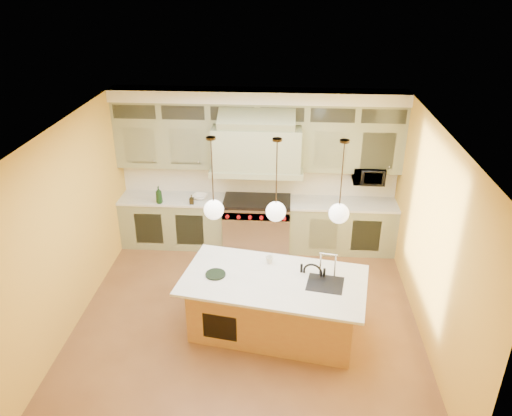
# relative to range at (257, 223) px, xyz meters

# --- Properties ---
(floor) EXTENTS (5.00, 5.00, 0.00)m
(floor) POSITION_rel_range_xyz_m (0.00, -2.14, -0.49)
(floor) COLOR brown
(floor) RESTS_ON ground
(ceiling) EXTENTS (5.00, 5.00, 0.00)m
(ceiling) POSITION_rel_range_xyz_m (0.00, -2.14, 2.41)
(ceiling) COLOR white
(ceiling) RESTS_ON wall_back
(wall_back) EXTENTS (5.00, 0.00, 5.00)m
(wall_back) POSITION_rel_range_xyz_m (0.00, 0.36, 0.96)
(wall_back) COLOR gold
(wall_back) RESTS_ON ground
(wall_front) EXTENTS (5.00, 0.00, 5.00)m
(wall_front) POSITION_rel_range_xyz_m (0.00, -4.64, 0.96)
(wall_front) COLOR gold
(wall_front) RESTS_ON ground
(wall_left) EXTENTS (0.00, 5.00, 5.00)m
(wall_left) POSITION_rel_range_xyz_m (-2.50, -2.14, 0.96)
(wall_left) COLOR gold
(wall_left) RESTS_ON ground
(wall_right) EXTENTS (0.00, 5.00, 5.00)m
(wall_right) POSITION_rel_range_xyz_m (2.50, -2.14, 0.96)
(wall_right) COLOR gold
(wall_right) RESTS_ON ground
(back_cabinetry) EXTENTS (5.00, 0.77, 2.90)m
(back_cabinetry) POSITION_rel_range_xyz_m (0.00, 0.09, 0.94)
(back_cabinetry) COLOR gray
(back_cabinetry) RESTS_ON floor
(range) EXTENTS (1.20, 0.74, 0.96)m
(range) POSITION_rel_range_xyz_m (0.00, 0.00, 0.00)
(range) COLOR silver
(range) RESTS_ON floor
(kitchen_island) EXTENTS (2.67, 1.72, 1.35)m
(kitchen_island) POSITION_rel_range_xyz_m (0.40, -2.40, -0.01)
(kitchen_island) COLOR #AA6E3C
(kitchen_island) RESTS_ON floor
(counter_stool) EXTENTS (0.47, 0.47, 1.09)m
(counter_stool) POSITION_rel_range_xyz_m (0.88, -2.42, 0.13)
(counter_stool) COLOR black
(counter_stool) RESTS_ON floor
(microwave) EXTENTS (0.54, 0.37, 0.30)m
(microwave) POSITION_rel_range_xyz_m (1.95, 0.11, 0.96)
(microwave) COLOR black
(microwave) RESTS_ON back_cabinetry
(oil_bottle_a) EXTENTS (0.13, 0.14, 0.32)m
(oil_bottle_a) POSITION_rel_range_xyz_m (-1.73, -0.22, 0.61)
(oil_bottle_a) COLOR black
(oil_bottle_a) RESTS_ON back_cabinetry
(oil_bottle_b) EXTENTS (0.08, 0.08, 0.17)m
(oil_bottle_b) POSITION_rel_range_xyz_m (-1.14, -0.22, 0.54)
(oil_bottle_b) COLOR black
(oil_bottle_b) RESTS_ON back_cabinetry
(fruit_bowl) EXTENTS (0.32, 0.32, 0.07)m
(fruit_bowl) POSITION_rel_range_xyz_m (-1.03, 0.01, 0.49)
(fruit_bowl) COLOR white
(fruit_bowl) RESTS_ON back_cabinetry
(cup) EXTENTS (0.12, 0.12, 0.10)m
(cup) POSITION_rel_range_xyz_m (0.31, -2.04, 0.48)
(cup) COLOR silver
(cup) RESTS_ON kitchen_island
(pendant_left) EXTENTS (0.26, 0.26, 1.11)m
(pendant_left) POSITION_rel_range_xyz_m (-0.40, -2.39, 1.46)
(pendant_left) COLOR #2D2319
(pendant_left) RESTS_ON ceiling
(pendant_center) EXTENTS (0.26, 0.26, 1.11)m
(pendant_center) POSITION_rel_range_xyz_m (0.40, -2.39, 1.46)
(pendant_center) COLOR #2D2319
(pendant_center) RESTS_ON ceiling
(pendant_right) EXTENTS (0.26, 0.26, 1.11)m
(pendant_right) POSITION_rel_range_xyz_m (1.20, -2.39, 1.46)
(pendant_right) COLOR #2D2319
(pendant_right) RESTS_ON ceiling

